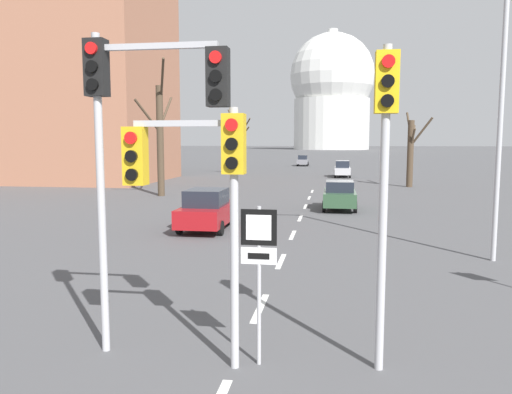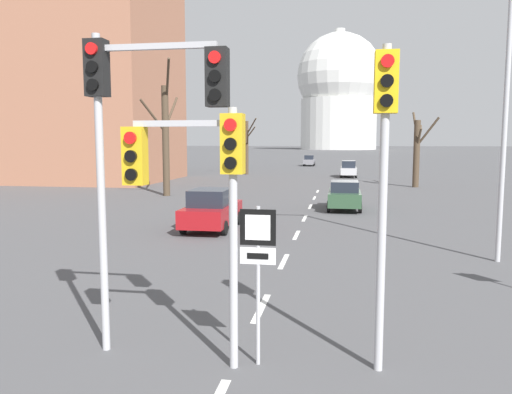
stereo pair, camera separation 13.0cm
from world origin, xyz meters
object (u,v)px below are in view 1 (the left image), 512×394
Objects in this scene: traffic_signal_near_right at (385,148)px; sedan_near_right at (303,160)px; traffic_signal_near_left at (138,113)px; sedan_near_left at (208,210)px; traffic_signal_centre_tall at (197,174)px; sedan_mid_centre at (342,169)px; route_sign_post at (259,257)px; sedan_far_left at (340,195)px; street_lamp_right at (490,71)px.

sedan_near_right is (-5.57, 69.22, -2.84)m from traffic_signal_near_right.
traffic_signal_near_left is 13.06m from sedan_near_left.
sedan_near_right is (-2.59, 69.53, -2.43)m from traffic_signal_centre_tall.
route_sign_post is at bearing -92.61° from sedan_mid_centre.
sedan_near_right reaches higher than sedan_far_left.
route_sign_post is 45.70m from sedan_mid_centre.
sedan_far_left is at bearing -91.21° from sedan_mid_centre.
sedan_near_left reaches higher than sedan_near_right.
street_lamp_right is 13.14m from sedan_far_left.
sedan_mid_centre is (-3.79, 37.16, -5.06)m from street_lamp_right.
street_lamp_right is (7.99, 8.35, 1.66)m from traffic_signal_near_left.
traffic_signal_near_left is 4.16m from traffic_signal_near_right.
traffic_signal_centre_tall is at bearing -174.04° from traffic_signal_near_right.
traffic_signal_centre_tall is at bearing -128.38° from street_lamp_right.
sedan_near_right is 49.83m from sedan_far_left.
sedan_near_left is at bearing -128.19° from sedan_far_left.
sedan_near_left is 9.16m from sedan_far_left.
sedan_far_left is at bearing 91.36° from traffic_signal_near_right.
sedan_near_left is 1.10× the size of sedan_far_left.
route_sign_post reaches higher than sedan_mid_centre.
route_sign_post is (2.11, -0.14, -2.40)m from traffic_signal_near_left.
traffic_signal_near_left is at bearing 179.98° from traffic_signal_near_right.
sedan_near_right is at bearing 92.95° from route_sign_post.
traffic_signal_near_left is at bearing 176.25° from route_sign_post.
route_sign_post is at bearing -71.84° from sedan_near_left.
sedan_far_left is at bearing 85.56° from route_sign_post.
sedan_mid_centre is at bearing 84.74° from traffic_signal_near_left.
traffic_signal_centre_tall is 69.62m from sedan_near_right.
traffic_signal_near_right is 0.54× the size of street_lamp_right.
traffic_signal_centre_tall is 45.98m from sedan_mid_centre.
sedan_mid_centre is at bearing 89.90° from traffic_signal_near_right.
traffic_signal_near_right is at bearing -90.10° from sedan_mid_centre.
traffic_signal_centre_tall is at bearing -87.87° from sedan_near_right.
traffic_signal_centre_tall is 20.27m from sedan_far_left.
sedan_near_right is 24.38m from sedan_mid_centre.
sedan_near_left is 56.77m from sedan_near_right.
street_lamp_right reaches higher than route_sign_post.
sedan_far_left is (3.65, 19.65, -3.45)m from traffic_signal_near_left.
traffic_signal_near_left is at bearing -88.79° from sedan_near_right.
traffic_signal_centre_tall is 13.36m from sedan_near_left.
traffic_signal_near_left is at bearing 164.43° from traffic_signal_centre_tall.
sedan_near_left is at bearing -90.56° from sedan_near_right.
traffic_signal_near_right is 9.48m from street_lamp_right.
traffic_signal_near_left is 3.20m from route_sign_post.
traffic_signal_near_right is 2.70m from route_sign_post.
street_lamp_right is (3.87, 8.35, 2.26)m from traffic_signal_near_right.
sedan_mid_centre is (0.08, 45.51, -2.80)m from traffic_signal_near_right.
traffic_signal_centre_tall is 0.82× the size of traffic_signal_near_right.
traffic_signal_centre_tall is 1.11× the size of sedan_far_left.
sedan_mid_centre is (4.19, 45.50, -3.40)m from traffic_signal_near_left.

